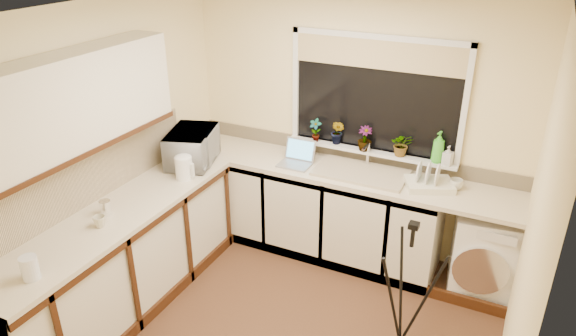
% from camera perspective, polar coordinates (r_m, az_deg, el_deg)
% --- Properties ---
extents(floor, '(3.20, 3.20, 0.00)m').
position_cam_1_polar(floor, '(4.37, -0.65, -17.17)').
color(floor, '#543321').
rests_on(floor, ground).
extents(ceiling, '(3.20, 3.20, 0.00)m').
position_cam_1_polar(ceiling, '(3.27, -0.86, 16.45)').
color(ceiling, white).
rests_on(ceiling, ground).
extents(wall_back, '(3.20, 0.00, 3.20)m').
position_cam_1_polar(wall_back, '(4.93, 7.09, 4.57)').
color(wall_back, '#FFE8AA').
rests_on(wall_back, ground).
extents(wall_front, '(3.20, 0.00, 3.20)m').
position_cam_1_polar(wall_front, '(2.64, -16.06, -16.70)').
color(wall_front, '#FFE8AA').
rests_on(wall_front, ground).
extents(wall_left, '(0.00, 3.00, 3.00)m').
position_cam_1_polar(wall_left, '(4.54, -19.14, 1.44)').
color(wall_left, '#FFE8AA').
rests_on(wall_left, ground).
extents(wall_right, '(0.00, 3.00, 3.00)m').
position_cam_1_polar(wall_right, '(3.36, 24.73, -8.22)').
color(wall_right, '#FFE8AA').
rests_on(wall_right, ground).
extents(base_cabinet_back, '(2.55, 0.60, 0.86)m').
position_cam_1_polar(base_cabinet_back, '(5.12, 2.06, -4.27)').
color(base_cabinet_back, silver).
rests_on(base_cabinet_back, floor).
extents(base_cabinet_left, '(0.54, 2.40, 0.86)m').
position_cam_1_polar(base_cabinet_left, '(4.54, -17.55, -9.84)').
color(base_cabinet_left, silver).
rests_on(base_cabinet_left, floor).
extents(worktop_back, '(3.20, 0.60, 0.04)m').
position_cam_1_polar(worktop_back, '(4.80, 5.69, -0.41)').
color(worktop_back, beige).
rests_on(worktop_back, base_cabinet_back).
extents(worktop_left, '(0.60, 2.40, 0.04)m').
position_cam_1_polar(worktop_left, '(4.30, -18.32, -4.92)').
color(worktop_left, beige).
rests_on(worktop_left, base_cabinet_left).
extents(upper_cabinet, '(0.28, 1.90, 0.70)m').
position_cam_1_polar(upper_cabinet, '(3.95, -23.09, 6.28)').
color(upper_cabinet, silver).
rests_on(upper_cabinet, wall_left).
extents(splashback_left, '(0.02, 2.40, 0.45)m').
position_cam_1_polar(splashback_left, '(4.39, -21.51, -1.22)').
color(splashback_left, beige).
rests_on(splashback_left, wall_left).
extents(splashback_back, '(3.20, 0.02, 0.14)m').
position_cam_1_polar(splashback_back, '(5.01, 6.89, 1.80)').
color(splashback_back, beige).
rests_on(splashback_back, wall_back).
extents(window_glass, '(1.50, 0.02, 1.00)m').
position_cam_1_polar(window_glass, '(4.75, 9.53, 7.78)').
color(window_glass, black).
rests_on(window_glass, wall_back).
extents(window_blind, '(1.50, 0.02, 0.25)m').
position_cam_1_polar(window_blind, '(4.63, 9.77, 12.13)').
color(window_blind, tan).
rests_on(window_blind, wall_back).
extents(windowsill, '(1.60, 0.14, 0.03)m').
position_cam_1_polar(windowsill, '(4.88, 8.91, 1.84)').
color(windowsill, white).
rests_on(windowsill, wall_back).
extents(sink, '(0.82, 0.46, 0.03)m').
position_cam_1_polar(sink, '(4.73, 7.97, -0.50)').
color(sink, tan).
rests_on(sink, worktop_back).
extents(faucet, '(0.03, 0.03, 0.24)m').
position_cam_1_polar(faucet, '(4.84, 8.72, 1.47)').
color(faucet, silver).
rests_on(faucet, worktop_back).
extents(washing_machine, '(0.61, 0.59, 0.77)m').
position_cam_1_polar(washing_machine, '(4.86, 20.73, -8.52)').
color(washing_machine, white).
rests_on(washing_machine, floor).
extents(laptop, '(0.30, 0.29, 0.21)m').
position_cam_1_polar(laptop, '(4.88, 1.01, 1.14)').
color(laptop, gray).
rests_on(laptop, worktop_back).
extents(kettle, '(0.15, 0.15, 0.20)m').
position_cam_1_polar(kettle, '(4.66, -11.31, -0.01)').
color(kettle, white).
rests_on(kettle, worktop_left).
extents(dish_rack, '(0.47, 0.42, 0.06)m').
position_cam_1_polar(dish_rack, '(4.60, 15.17, -1.75)').
color(dish_rack, silver).
rests_on(dish_rack, worktop_back).
extents(tripod, '(0.54, 0.54, 1.08)m').
position_cam_1_polar(tripod, '(4.00, 12.84, -12.51)').
color(tripod, black).
rests_on(tripod, floor).
extents(glass_jug, '(0.11, 0.11, 0.16)m').
position_cam_1_polar(glass_jug, '(3.72, -26.39, -9.75)').
color(glass_jug, white).
rests_on(glass_jug, worktop_left).
extents(steel_jar, '(0.09, 0.09, 0.12)m').
position_cam_1_polar(steel_jar, '(4.26, -19.32, -4.13)').
color(steel_jar, white).
rests_on(steel_jar, worktop_left).
extents(microwave, '(0.55, 0.66, 0.32)m').
position_cam_1_polar(microwave, '(4.94, -10.42, 2.29)').
color(microwave, silver).
rests_on(microwave, worktop_left).
extents(plant_a, '(0.12, 0.08, 0.22)m').
position_cam_1_polar(plant_a, '(4.97, 3.02, 4.13)').
color(plant_a, '#999999').
rests_on(plant_a, windowsill).
extents(plant_b, '(0.16, 0.15, 0.24)m').
position_cam_1_polar(plant_b, '(4.92, 5.45, 3.91)').
color(plant_b, '#999999').
rests_on(plant_b, windowsill).
extents(plant_c, '(0.16, 0.16, 0.23)m').
position_cam_1_polar(plant_c, '(4.81, 8.39, 3.20)').
color(plant_c, '#999999').
rests_on(plant_c, windowsill).
extents(plant_d, '(0.23, 0.22, 0.21)m').
position_cam_1_polar(plant_d, '(4.76, 12.33, 2.53)').
color(plant_d, '#999999').
rests_on(plant_d, windowsill).
extents(soap_bottle_green, '(0.13, 0.13, 0.28)m').
position_cam_1_polar(soap_bottle_green, '(4.69, 16.12, 2.21)').
color(soap_bottle_green, green).
rests_on(soap_bottle_green, windowsill).
extents(soap_bottle_clear, '(0.09, 0.09, 0.17)m').
position_cam_1_polar(soap_bottle_clear, '(4.69, 17.09, 1.32)').
color(soap_bottle_clear, '#999999').
rests_on(soap_bottle_clear, windowsill).
extents(cup_back, '(0.14, 0.14, 0.09)m').
position_cam_1_polar(cup_back, '(4.63, 17.90, -1.70)').
color(cup_back, beige).
rests_on(cup_back, worktop_back).
extents(cup_left, '(0.11, 0.11, 0.09)m').
position_cam_1_polar(cup_left, '(4.12, -19.91, -5.53)').
color(cup_left, beige).
rests_on(cup_left, worktop_left).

